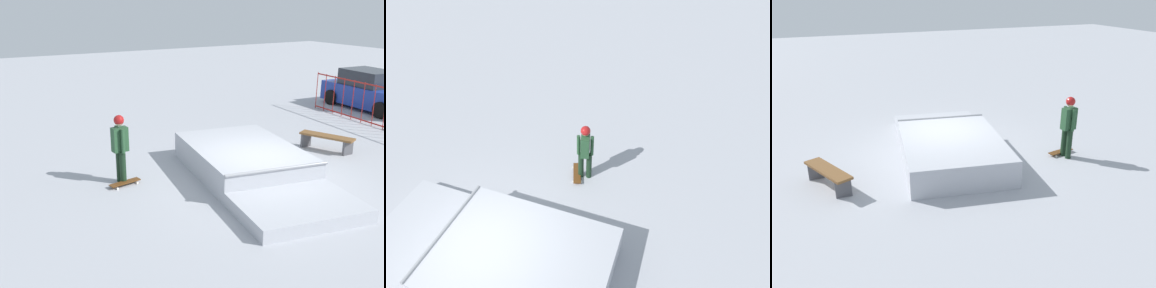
# 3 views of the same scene
# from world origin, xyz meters

# --- Properties ---
(ground_plane) EXTENTS (60.00, 60.00, 0.00)m
(ground_plane) POSITION_xyz_m (0.00, 0.00, 0.00)
(ground_plane) COLOR #A8AAB2
(skate_ramp) EXTENTS (5.77, 3.49, 0.74)m
(skate_ramp) POSITION_xyz_m (-0.41, -0.02, 0.32)
(skate_ramp) COLOR #B0B3BB
(skate_ramp) RESTS_ON ground
(skater) EXTENTS (0.44, 0.39, 1.73)m
(skater) POSITION_xyz_m (-1.71, -3.00, 1.01)
(skater) COLOR black
(skater) RESTS_ON ground
(skateboard) EXTENTS (0.37, 0.82, 0.09)m
(skateboard) POSITION_xyz_m (-1.49, -3.00, 0.08)
(skateboard) COLOR #593314
(skateboard) RESTS_ON ground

